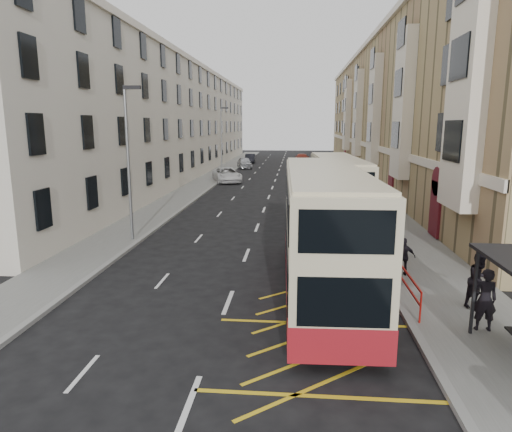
# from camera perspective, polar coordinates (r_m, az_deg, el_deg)

# --- Properties ---
(ground) EXTENTS (200.00, 200.00, 0.00)m
(ground) POSITION_cam_1_polar(r_m,az_deg,el_deg) (13.00, -6.21, -17.29)
(ground) COLOR black
(ground) RESTS_ON ground
(pavement_right) EXTENTS (4.00, 120.00, 0.15)m
(pavement_right) POSITION_cam_1_polar(r_m,az_deg,el_deg) (42.01, 12.74, 2.71)
(pavement_right) COLOR #62625D
(pavement_right) RESTS_ON ground
(pavement_left) EXTENTS (3.00, 120.00, 0.15)m
(pavement_left) POSITION_cam_1_polar(r_m,az_deg,el_deg) (42.77, -8.32, 3.02)
(pavement_left) COLOR #62625D
(pavement_left) RESTS_ON ground
(kerb_right) EXTENTS (0.25, 120.00, 0.15)m
(kerb_right) POSITION_cam_1_polar(r_m,az_deg,el_deg) (41.79, 10.02, 2.77)
(kerb_right) COLOR gray
(kerb_right) RESTS_ON ground
(kerb_left) EXTENTS (0.25, 120.00, 0.15)m
(kerb_left) POSITION_cam_1_polar(r_m,az_deg,el_deg) (42.45, -6.35, 3.01)
(kerb_left) COLOR gray
(kerb_left) RESTS_ON ground
(road_markings) EXTENTS (10.00, 110.00, 0.01)m
(road_markings) POSITION_cam_1_polar(r_m,az_deg,el_deg) (56.56, 2.65, 5.09)
(road_markings) COLOR silver
(road_markings) RESTS_ON ground
(terrace_right) EXTENTS (10.75, 79.00, 15.25)m
(terrace_right) POSITION_cam_1_polar(r_m,az_deg,el_deg) (57.94, 17.96, 12.15)
(terrace_right) COLOR tan
(terrace_right) RESTS_ON ground
(terrace_left) EXTENTS (9.18, 79.00, 13.25)m
(terrace_left) POSITION_cam_1_polar(r_m,az_deg,el_deg) (58.82, -10.73, 11.50)
(terrace_left) COLOR beige
(terrace_left) RESTS_ON ground
(guard_railing) EXTENTS (0.06, 6.56, 1.01)m
(guard_railing) POSITION_cam_1_polar(r_m,az_deg,el_deg) (18.18, 17.35, -6.31)
(guard_railing) COLOR #AA130D
(guard_railing) RESTS_ON pavement_right
(street_lamp_near) EXTENTS (0.93, 0.18, 8.00)m
(street_lamp_near) POSITION_cam_1_polar(r_m,az_deg,el_deg) (24.79, -15.61, 7.31)
(street_lamp_near) COLOR gray
(street_lamp_near) RESTS_ON pavement_left
(street_lamp_far) EXTENTS (0.93, 0.18, 8.00)m
(street_lamp_far) POSITION_cam_1_polar(r_m,az_deg,el_deg) (53.90, -4.30, 9.69)
(street_lamp_far) COLOR gray
(street_lamp_far) RESTS_ON pavement_left
(double_decker_front) EXTENTS (3.01, 11.76, 4.66)m
(double_decker_front) POSITION_cam_1_polar(r_m,az_deg,el_deg) (16.80, 8.43, -1.98)
(double_decker_front) COLOR beige
(double_decker_front) RESTS_ON ground
(double_decker_rear) EXTENTS (3.04, 10.79, 4.26)m
(double_decker_rear) POSITION_cam_1_polar(r_m,az_deg,el_deg) (28.47, 10.14, 3.03)
(double_decker_rear) COLOR beige
(double_decker_rear) RESTS_ON ground
(pedestrian_near) EXTENTS (0.71, 0.48, 1.92)m
(pedestrian_near) POSITION_cam_1_polar(r_m,az_deg,el_deg) (15.36, 26.69, -9.32)
(pedestrian_near) COLOR black
(pedestrian_near) RESTS_ON pavement_right
(pedestrian_mid) EXTENTS (1.15, 1.06, 1.90)m
(pedestrian_mid) POSITION_cam_1_polar(r_m,az_deg,el_deg) (17.16, 26.15, -7.19)
(pedestrian_mid) COLOR black
(pedestrian_mid) RESTS_ON pavement_right
(pedestrian_far) EXTENTS (0.93, 0.42, 1.56)m
(pedestrian_far) POSITION_cam_1_polar(r_m,az_deg,el_deg) (19.60, 17.98, -4.85)
(pedestrian_far) COLOR black
(pedestrian_far) RESTS_ON pavement_right
(white_van) EXTENTS (4.29, 6.24, 1.59)m
(white_van) POSITION_cam_1_polar(r_m,az_deg,el_deg) (50.08, -3.66, 5.16)
(white_van) COLOR silver
(white_van) RESTS_ON ground
(car_silver) EXTENTS (2.84, 4.85, 1.55)m
(car_silver) POSITION_cam_1_polar(r_m,az_deg,el_deg) (66.02, -1.45, 6.67)
(car_silver) COLOR #AEB1B6
(car_silver) RESTS_ON ground
(car_dark) EXTENTS (1.77, 4.50, 1.46)m
(car_dark) POSITION_cam_1_polar(r_m,az_deg,el_deg) (75.10, -0.74, 7.22)
(car_dark) COLOR black
(car_dark) RESTS_ON ground
(car_red) EXTENTS (2.41, 5.48, 1.57)m
(car_red) POSITION_cam_1_polar(r_m,az_deg,el_deg) (74.50, 5.76, 7.17)
(car_red) COLOR maroon
(car_red) RESTS_ON ground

